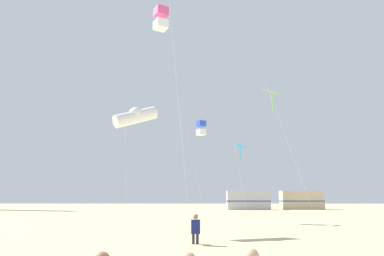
{
  "coord_description": "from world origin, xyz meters",
  "views": [
    {
      "loc": [
        0.35,
        -7.45,
        1.77
      ],
      "look_at": [
        0.18,
        9.53,
        5.2
      ],
      "focal_mm": 32.35,
      "sensor_mm": 36.0,
      "label": 1
    }
  ],
  "objects_px": {
    "kite_diamond_lime": "(273,97)",
    "kite_diamond_cyan": "(240,148)",
    "kite_flyer_standing": "(196,228)",
    "rv_van_silver": "(248,200)",
    "rv_van_tan": "(301,200)",
    "kite_tube_white": "(136,116)",
    "kite_box_rainbow": "(161,19)",
    "kite_box_blue": "(201,128)"
  },
  "relations": [
    {
      "from": "kite_box_rainbow",
      "to": "kite_diamond_lime",
      "type": "bearing_deg",
      "value": 35.01
    },
    {
      "from": "kite_tube_white",
      "to": "kite_diamond_lime",
      "type": "height_order",
      "value": "kite_diamond_lime"
    },
    {
      "from": "kite_tube_white",
      "to": "kite_box_rainbow",
      "type": "xyz_separation_m",
      "value": [
        1.5,
        -2.17,
        4.48
      ]
    },
    {
      "from": "kite_tube_white",
      "to": "rv_van_tan",
      "type": "distance_m",
      "value": 42.1
    },
    {
      "from": "rv_van_silver",
      "to": "rv_van_tan",
      "type": "height_order",
      "value": "same"
    },
    {
      "from": "kite_box_blue",
      "to": "rv_van_silver",
      "type": "height_order",
      "value": "kite_box_blue"
    },
    {
      "from": "kite_flyer_standing",
      "to": "rv_van_silver",
      "type": "relative_size",
      "value": 0.18
    },
    {
      "from": "kite_flyer_standing",
      "to": "kite_tube_white",
      "type": "xyz_separation_m",
      "value": [
        -3.2,
        4.16,
        5.43
      ]
    },
    {
      "from": "kite_tube_white",
      "to": "kite_diamond_lime",
      "type": "xyz_separation_m",
      "value": [
        7.96,
        2.35,
        1.76
      ]
    },
    {
      "from": "kite_diamond_lime",
      "to": "rv_van_silver",
      "type": "distance_m",
      "value": 33.95
    },
    {
      "from": "kite_flyer_standing",
      "to": "kite_box_blue",
      "type": "height_order",
      "value": "kite_box_blue"
    },
    {
      "from": "kite_tube_white",
      "to": "kite_diamond_cyan",
      "type": "height_order",
      "value": "kite_tube_white"
    },
    {
      "from": "kite_diamond_cyan",
      "to": "kite_tube_white",
      "type": "bearing_deg",
      "value": -131.53
    },
    {
      "from": "kite_box_rainbow",
      "to": "rv_van_silver",
      "type": "relative_size",
      "value": 1.73
    },
    {
      "from": "kite_diamond_lime",
      "to": "rv_van_tan",
      "type": "distance_m",
      "value": 37.07
    },
    {
      "from": "kite_diamond_cyan",
      "to": "rv_van_silver",
      "type": "xyz_separation_m",
      "value": [
        4.63,
        28.16,
        -4.0
      ]
    },
    {
      "from": "kite_tube_white",
      "to": "rv_van_tan",
      "type": "bearing_deg",
      "value": 61.98
    },
    {
      "from": "kite_tube_white",
      "to": "rv_van_silver",
      "type": "xyz_separation_m",
      "value": [
        11.17,
        35.54,
        -4.66
      ]
    },
    {
      "from": "rv_van_silver",
      "to": "kite_box_rainbow",
      "type": "bearing_deg",
      "value": -104.43
    },
    {
      "from": "rv_van_silver",
      "to": "kite_diamond_cyan",
      "type": "bearing_deg",
      "value": -99.39
    },
    {
      "from": "kite_flyer_standing",
      "to": "kite_box_rainbow",
      "type": "xyz_separation_m",
      "value": [
        -1.71,
        1.98,
        9.91
      ]
    },
    {
      "from": "kite_flyer_standing",
      "to": "kite_box_blue",
      "type": "distance_m",
      "value": 14.55
    },
    {
      "from": "kite_box_blue",
      "to": "kite_diamond_cyan",
      "type": "height_order",
      "value": "kite_box_blue"
    },
    {
      "from": "kite_diamond_cyan",
      "to": "rv_van_tan",
      "type": "distance_m",
      "value": 32.58
    },
    {
      "from": "kite_diamond_lime",
      "to": "kite_diamond_cyan",
      "type": "bearing_deg",
      "value": 105.77
    },
    {
      "from": "kite_box_rainbow",
      "to": "kite_diamond_cyan",
      "type": "relative_size",
      "value": 1.93
    },
    {
      "from": "kite_box_blue",
      "to": "rv_van_silver",
      "type": "distance_m",
      "value": 28.35
    },
    {
      "from": "kite_box_rainbow",
      "to": "rv_van_silver",
      "type": "distance_m",
      "value": 39.99
    },
    {
      "from": "kite_diamond_cyan",
      "to": "rv_van_tan",
      "type": "relative_size",
      "value": 0.88
    },
    {
      "from": "rv_van_silver",
      "to": "rv_van_tan",
      "type": "xyz_separation_m",
      "value": [
        8.48,
        1.4,
        0.0
      ]
    },
    {
      "from": "kite_box_blue",
      "to": "kite_diamond_cyan",
      "type": "bearing_deg",
      "value": -26.65
    },
    {
      "from": "kite_diamond_lime",
      "to": "rv_van_silver",
      "type": "height_order",
      "value": "kite_diamond_lime"
    },
    {
      "from": "kite_diamond_lime",
      "to": "kite_diamond_cyan",
      "type": "distance_m",
      "value": 5.76
    },
    {
      "from": "kite_diamond_cyan",
      "to": "rv_van_silver",
      "type": "relative_size",
      "value": 0.9
    },
    {
      "from": "kite_flyer_standing",
      "to": "kite_diamond_lime",
      "type": "xyz_separation_m",
      "value": [
        4.75,
        6.51,
        7.19
      ]
    },
    {
      "from": "kite_flyer_standing",
      "to": "rv_van_silver",
      "type": "bearing_deg",
      "value": -103.29
    },
    {
      "from": "kite_diamond_lime",
      "to": "kite_box_rainbow",
      "type": "xyz_separation_m",
      "value": [
        -6.46,
        -4.53,
        2.72
      ]
    },
    {
      "from": "kite_tube_white",
      "to": "rv_van_silver",
      "type": "relative_size",
      "value": 1.05
    },
    {
      "from": "kite_box_blue",
      "to": "kite_diamond_cyan",
      "type": "relative_size",
      "value": 1.34
    },
    {
      "from": "kite_box_rainbow",
      "to": "kite_tube_white",
      "type": "bearing_deg",
      "value": 124.58
    },
    {
      "from": "kite_diamond_cyan",
      "to": "kite_flyer_standing",
      "type": "bearing_deg",
      "value": -106.12
    },
    {
      "from": "kite_box_blue",
      "to": "rv_van_silver",
      "type": "bearing_deg",
      "value": 74.31
    }
  ]
}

